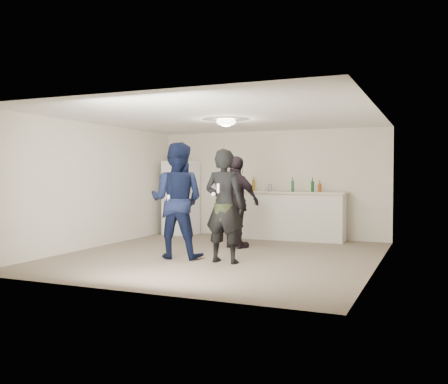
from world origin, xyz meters
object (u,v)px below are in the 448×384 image
at_px(fridge, 181,198).
at_px(man, 177,201).
at_px(woman, 224,206).
at_px(shaker, 270,188).
at_px(counter, 286,216).
at_px(spectator, 237,202).

height_order(fridge, man, man).
relative_size(man, woman, 1.07).
relative_size(shaker, man, 0.08).
relative_size(counter, spectator, 1.41).
height_order(shaker, man, man).
xyz_separation_m(shaker, spectator, (-0.17, -1.65, -0.25)).
bearing_deg(woman, man, -3.98).
bearing_deg(shaker, spectator, -95.86).
relative_size(counter, man, 1.28).
relative_size(shaker, woman, 0.09).
relative_size(counter, fridge, 1.44).
bearing_deg(shaker, fridge, -178.22).
bearing_deg(spectator, shaker, -77.08).
relative_size(fridge, woman, 0.95).
bearing_deg(man, fridge, -71.22).
distance_m(man, woman, 0.97).
bearing_deg(shaker, man, -102.26).
relative_size(woman, spectator, 1.03).
distance_m(shaker, spectator, 1.68).
relative_size(fridge, shaker, 10.59).
bearing_deg(fridge, shaker, 1.78).
distance_m(fridge, woman, 4.10).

